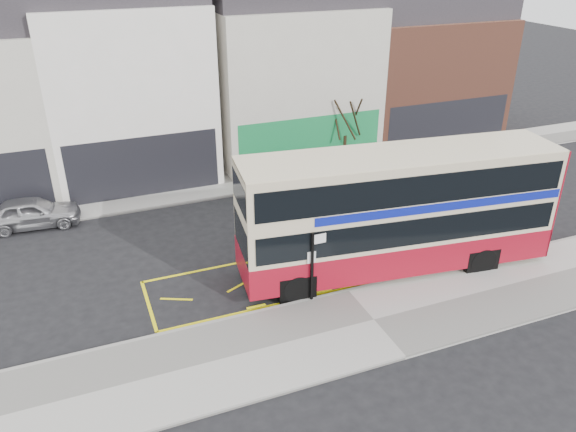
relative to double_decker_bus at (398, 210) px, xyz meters
name	(u,v)px	position (x,y,z in m)	size (l,w,h in m)	color
ground	(343,288)	(-2.51, -0.60, -2.55)	(120.00, 120.00, 0.00)	black
pavement	(374,321)	(-2.51, -2.90, -2.47)	(40.00, 4.00, 0.15)	#A4A29C
kerb	(348,292)	(-2.51, -0.97, -2.47)	(40.00, 0.15, 0.15)	gray
far_pavement	(251,180)	(-2.51, 10.40, -2.47)	(50.00, 3.00, 0.15)	#A4A29C
road_markings	(325,267)	(-2.51, 1.00, -2.54)	(14.00, 3.40, 0.01)	yellow
terrace_left	(125,76)	(-8.01, 14.39, 2.77)	(8.00, 8.01, 11.80)	white
terrace_green_shop	(284,67)	(0.99, 14.39, 2.52)	(9.00, 8.01, 11.30)	beige
terrace_right	(416,64)	(9.99, 14.39, 2.03)	(9.00, 8.01, 10.30)	brown
double_decker_bus	(398,210)	(0.00, 0.00, 0.00)	(12.37, 4.21, 4.85)	beige
bus_stop_post	(314,259)	(-3.95, -0.99, -0.75)	(0.67, 0.11, 2.71)	black
car_silver	(32,212)	(-13.35, 9.12, -1.84)	(1.67, 4.14, 1.41)	#AAAAAE
car_grey	(285,178)	(-1.20, 8.70, -1.85)	(1.48, 4.25, 1.40)	#3C4044
car_white	(366,168)	(3.33, 8.38, -1.87)	(1.90, 4.67, 1.35)	silver
street_tree_right	(346,107)	(3.06, 10.46, 0.99)	(2.41, 2.41, 5.20)	black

